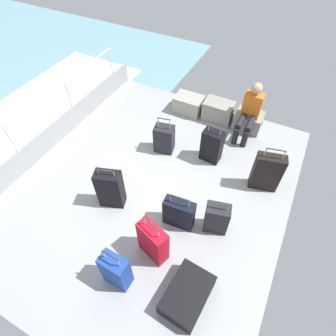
% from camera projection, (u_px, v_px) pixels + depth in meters
% --- Properties ---
extents(ground_plane, '(4.40, 5.20, 0.06)m').
position_uv_depth(ground_plane, '(152.00, 186.00, 4.69)').
color(ground_plane, '#939699').
extents(gunwale_port, '(0.06, 5.20, 0.45)m').
position_uv_depth(gunwale_port, '(51.00, 136.00, 5.15)').
color(gunwale_port, '#939699').
rests_on(gunwale_port, ground_plane).
extents(railing_port, '(0.04, 4.20, 1.02)m').
position_uv_depth(railing_port, '(41.00, 112.00, 4.73)').
color(railing_port, silver).
rests_on(railing_port, ground_plane).
extents(sea_wake, '(12.00, 12.00, 0.01)m').
position_uv_depth(sea_wake, '(10.00, 135.00, 6.00)').
color(sea_wake, '#6B99A8').
rests_on(sea_wake, ground_plane).
extents(cargo_crate_0, '(0.63, 0.42, 0.36)m').
position_uv_depth(cargo_crate_0, '(189.00, 104.00, 5.87)').
color(cargo_crate_0, gray).
rests_on(cargo_crate_0, ground_plane).
extents(cargo_crate_1, '(0.63, 0.40, 0.41)m').
position_uv_depth(cargo_crate_1, '(218.00, 111.00, 5.67)').
color(cargo_crate_1, gray).
rests_on(cargo_crate_1, ground_plane).
extents(cargo_crate_2, '(0.57, 0.42, 0.36)m').
position_uv_depth(cargo_crate_2, '(248.00, 121.00, 5.51)').
color(cargo_crate_2, gray).
rests_on(cargo_crate_2, ground_plane).
extents(passenger_seated, '(0.34, 0.66, 1.06)m').
position_uv_depth(passenger_seated, '(250.00, 111.00, 5.12)').
color(passenger_seated, orange).
rests_on(passenger_seated, ground_plane).
extents(suitcase_0, '(0.39, 0.32, 0.75)m').
position_uv_depth(suitcase_0, '(164.00, 139.00, 5.03)').
color(suitcase_0, black).
rests_on(suitcase_0, ground_plane).
extents(suitcase_1, '(0.47, 0.32, 0.81)m').
position_uv_depth(suitcase_1, '(153.00, 242.00, 3.64)').
color(suitcase_1, '#B70C1E').
rests_on(suitcase_1, ground_plane).
extents(suitcase_2, '(0.37, 0.25, 0.75)m').
position_uv_depth(suitcase_2, '(212.00, 146.00, 4.83)').
color(suitcase_2, black).
rests_on(suitcase_2, ground_plane).
extents(suitcase_3, '(0.48, 0.29, 0.88)m').
position_uv_depth(suitcase_3, '(267.00, 172.00, 4.39)').
color(suitcase_3, black).
rests_on(suitcase_3, ground_plane).
extents(suitcase_4, '(0.36, 0.22, 0.77)m').
position_uv_depth(suitcase_4, '(116.00, 271.00, 3.41)').
color(suitcase_4, navy).
rests_on(suitcase_4, ground_plane).
extents(suitcase_5, '(0.39, 0.29, 0.63)m').
position_uv_depth(suitcase_5, '(217.00, 218.00, 3.94)').
color(suitcase_5, black).
rests_on(suitcase_5, ground_plane).
extents(suitcase_6, '(0.47, 0.23, 0.67)m').
position_uv_depth(suitcase_6, '(179.00, 213.00, 4.00)').
color(suitcase_6, black).
rests_on(suitcase_6, ground_plane).
extents(suitcase_7, '(0.44, 0.33, 0.80)m').
position_uv_depth(suitcase_7, '(110.00, 189.00, 4.18)').
color(suitcase_7, black).
rests_on(suitcase_7, ground_plane).
extents(suitcase_8, '(0.52, 0.73, 0.25)m').
position_uv_depth(suitcase_8, '(187.00, 295.00, 3.40)').
color(suitcase_8, black).
rests_on(suitcase_8, ground_plane).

